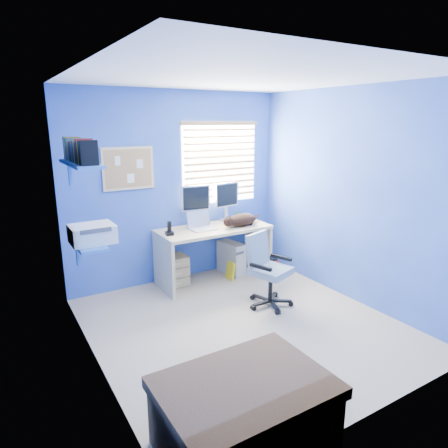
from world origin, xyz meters
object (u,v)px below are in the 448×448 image
office_chair (267,279)px  cat (241,220)px  laptop (203,221)px  desk (214,254)px  tower_pc (231,258)px

office_chair → cat: bearing=77.0°
cat → laptop: bearing=157.5°
desk → tower_pc: size_ratio=3.33×
laptop → desk: bearing=1.0°
desk → office_chair: office_chair is taller
cat → tower_pc: size_ratio=1.01×
laptop → tower_pc: laptop is taller
cat → office_chair: size_ratio=0.54×
office_chair → laptop: bearing=108.7°
tower_pc → laptop: bearing=-175.2°
desk → cat: (0.36, -0.11, 0.45)m
tower_pc → office_chair: office_chair is taller
laptop → office_chair: size_ratio=0.39×
tower_pc → desk: bearing=-170.8°
laptop → office_chair: laptop is taller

